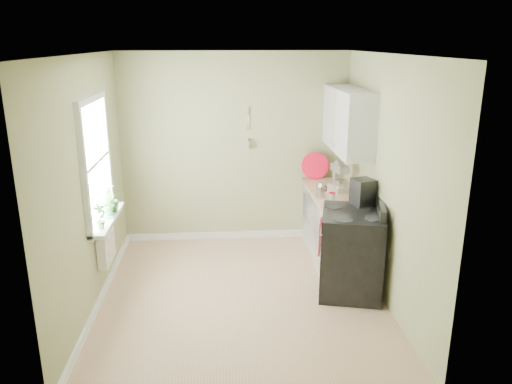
{
  "coord_description": "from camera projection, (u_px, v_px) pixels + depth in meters",
  "views": [
    {
      "loc": [
        -0.21,
        -5.15,
        2.83
      ],
      "look_at": [
        0.21,
        0.55,
        1.09
      ],
      "focal_mm": 35.0,
      "sensor_mm": 36.0,
      "label": 1
    }
  ],
  "objects": [
    {
      "name": "jar",
      "position": [
        332.0,
        196.0,
        6.27
      ],
      "size": [
        0.08,
        0.08,
        0.09
      ],
      "color": "#A39885",
      "rests_on": "countertop"
    },
    {
      "name": "countertop",
      "position": [
        336.0,
        195.0,
        6.54
      ],
      "size": [
        0.64,
        1.6,
        0.04
      ],
      "primitive_type": "cube",
      "color": "tan",
      "rests_on": "base_cabinets"
    },
    {
      "name": "wall_back",
      "position": [
        235.0,
        149.0,
        7.09
      ],
      "size": [
        3.2,
        0.02,
        2.7
      ],
      "primitive_type": "cube",
      "color": "#969B69",
      "rests_on": "floor"
    },
    {
      "name": "wall_utensils",
      "position": [
        249.0,
        134.0,
        7.01
      ],
      "size": [
        0.02,
        0.14,
        0.58
      ],
      "color": "tan",
      "rests_on": "wall_back"
    },
    {
      "name": "red_tray",
      "position": [
        315.0,
        166.0,
        7.15
      ],
      "size": [
        0.4,
        0.11,
        0.39
      ],
      "primitive_type": "cylinder",
      "rotation": [
        1.45,
        0.0,
        -0.12
      ],
      "color": "red",
      "rests_on": "countertop"
    },
    {
      "name": "window_sill",
      "position": [
        107.0,
        219.0,
        5.68
      ],
      "size": [
        0.18,
        1.14,
        0.04
      ],
      "primitive_type": "cube",
      "color": "white",
      "rests_on": "wall_left"
    },
    {
      "name": "stove",
      "position": [
        352.0,
        252.0,
        5.75
      ],
      "size": [
        0.87,
        0.94,
        1.11
      ],
      "color": "black",
      "rests_on": "floor"
    },
    {
      "name": "wall_left",
      "position": [
        88.0,
        187.0,
        5.25
      ],
      "size": [
        0.02,
        3.6,
        2.7
      ],
      "primitive_type": "cube",
      "color": "#969B69",
      "rests_on": "floor"
    },
    {
      "name": "plant_a",
      "position": [
        100.0,
        216.0,
        5.29
      ],
      "size": [
        0.17,
        0.19,
        0.29
      ],
      "primitive_type": "imported",
      "rotation": [
        0.0,
        0.0,
        1.0
      ],
      "color": "#34682C",
      "rests_on": "window_sill"
    },
    {
      "name": "wall_right",
      "position": [
        387.0,
        181.0,
        5.47
      ],
      "size": [
        0.02,
        3.6,
        2.7
      ],
      "primitive_type": "cube",
      "color": "#969B69",
      "rests_on": "floor"
    },
    {
      "name": "upper_cabinets",
      "position": [
        348.0,
        120.0,
        6.36
      ],
      "size": [
        0.35,
        1.4,
        0.8
      ],
      "primitive_type": "cube",
      "color": "silver",
      "rests_on": "wall_right"
    },
    {
      "name": "plant_c",
      "position": [
        110.0,
        198.0,
        5.81
      ],
      "size": [
        0.2,
        0.2,
        0.33
      ],
      "primitive_type": "imported",
      "rotation": [
        0.0,
        0.0,
        4.8
      ],
      "color": "#34682C",
      "rests_on": "window_sill"
    },
    {
      "name": "radiator",
      "position": [
        106.0,
        248.0,
        5.72
      ],
      "size": [
        0.12,
        0.5,
        0.35
      ],
      "primitive_type": "cube",
      "color": "white",
      "rests_on": "wall_left"
    },
    {
      "name": "kettle",
      "position": [
        321.0,
        190.0,
        6.31
      ],
      "size": [
        0.2,
        0.12,
        0.2
      ],
      "color": "silver",
      "rests_on": "countertop"
    },
    {
      "name": "window",
      "position": [
        95.0,
        162.0,
        5.48
      ],
      "size": [
        0.06,
        1.14,
        1.44
      ],
      "color": "white",
      "rests_on": "wall_left"
    },
    {
      "name": "ceiling",
      "position": [
        239.0,
        53.0,
        4.96
      ],
      "size": [
        3.2,
        3.6,
        0.02
      ],
      "primitive_type": "cube",
      "color": "white",
      "rests_on": "wall_back"
    },
    {
      "name": "plant_b",
      "position": [
        108.0,
        204.0,
        5.7
      ],
      "size": [
        0.19,
        0.2,
        0.28
      ],
      "primitive_type": "imported",
      "rotation": [
        0.0,
        0.0,
        2.14
      ],
      "color": "#34682C",
      "rests_on": "window_sill"
    },
    {
      "name": "floor",
      "position": [
        242.0,
        297.0,
        5.76
      ],
      "size": [
        3.2,
        3.6,
        0.02
      ],
      "primitive_type": "cube",
      "color": "tan",
      "rests_on": "ground"
    },
    {
      "name": "stand_mixer",
      "position": [
        339.0,
        178.0,
        6.62
      ],
      "size": [
        0.26,
        0.35,
        0.39
      ],
      "color": "#B2B2B7",
      "rests_on": "countertop"
    },
    {
      "name": "coffee_maker",
      "position": [
        362.0,
        196.0,
        5.82
      ],
      "size": [
        0.28,
        0.29,
        0.38
      ],
      "color": "black",
      "rests_on": "countertop"
    },
    {
      "name": "base_cabinets",
      "position": [
        335.0,
        227.0,
        6.67
      ],
      "size": [
        0.6,
        1.6,
        0.87
      ],
      "primitive_type": "cube",
      "color": "silver",
      "rests_on": "floor"
    }
  ]
}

